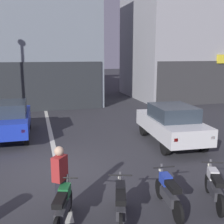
% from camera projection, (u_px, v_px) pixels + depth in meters
% --- Properties ---
extents(ground_plane, '(120.00, 120.00, 0.00)m').
position_uv_depth(ground_plane, '(58.00, 170.00, 9.02)').
color(ground_plane, '#333338').
extents(lane_centre_line, '(0.20, 18.00, 0.01)m').
position_uv_depth(lane_centre_line, '(49.00, 125.00, 14.68)').
color(lane_centre_line, silver).
rests_on(lane_centre_line, ground).
extents(building_mid_block, '(10.18, 7.14, 10.34)m').
position_uv_depth(building_mid_block, '(26.00, 34.00, 20.45)').
color(building_mid_block, gray).
rests_on(building_mid_block, ground).
extents(building_far_right, '(9.11, 8.51, 14.72)m').
position_uv_depth(building_far_right, '(186.00, 10.00, 23.42)').
color(building_far_right, '#9E9EA3').
rests_on(building_far_right, ground).
extents(car_blue_crossing_near, '(1.81, 4.12, 1.64)m').
position_uv_depth(car_blue_crossing_near, '(9.00, 119.00, 12.35)').
color(car_blue_crossing_near, black).
rests_on(car_blue_crossing_near, ground).
extents(car_white_parked_kerbside, '(2.01, 4.20, 1.64)m').
position_uv_depth(car_white_parked_kerbside, '(171.00, 123.00, 11.59)').
color(car_white_parked_kerbside, black).
rests_on(car_white_parked_kerbside, ground).
extents(motorcycle_green_row_leftmost, '(0.68, 1.60, 0.98)m').
position_uv_depth(motorcycle_green_row_leftmost, '(63.00, 205.00, 6.07)').
color(motorcycle_green_row_leftmost, black).
rests_on(motorcycle_green_row_leftmost, ground).
extents(motorcycle_black_row_left_mid, '(0.64, 1.62, 0.98)m').
position_uv_depth(motorcycle_black_row_left_mid, '(120.00, 202.00, 6.20)').
color(motorcycle_black_row_left_mid, black).
rests_on(motorcycle_black_row_left_mid, ground).
extents(motorcycle_blue_row_centre, '(0.55, 1.67, 0.98)m').
position_uv_depth(motorcycle_blue_row_centre, '(168.00, 192.00, 6.66)').
color(motorcycle_blue_row_centre, black).
rests_on(motorcycle_blue_row_centre, ground).
extents(motorcycle_white_row_right_mid, '(0.72, 1.59, 0.98)m').
position_uv_depth(motorcycle_white_row_right_mid, '(214.00, 186.00, 6.96)').
color(motorcycle_white_row_right_mid, black).
rests_on(motorcycle_white_row_right_mid, ground).
extents(person_by_motorcycles, '(0.40, 0.42, 1.67)m').
position_uv_depth(person_by_motorcycles, '(60.00, 180.00, 6.39)').
color(person_by_motorcycles, '#23232D').
rests_on(person_by_motorcycles, ground).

